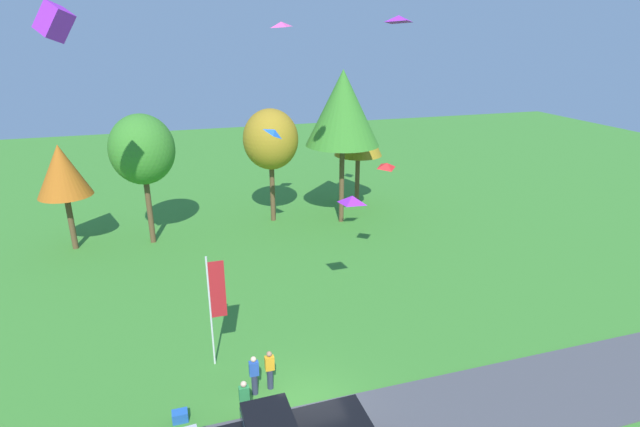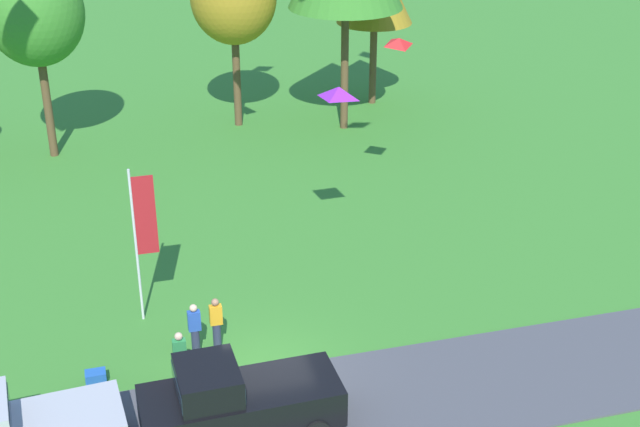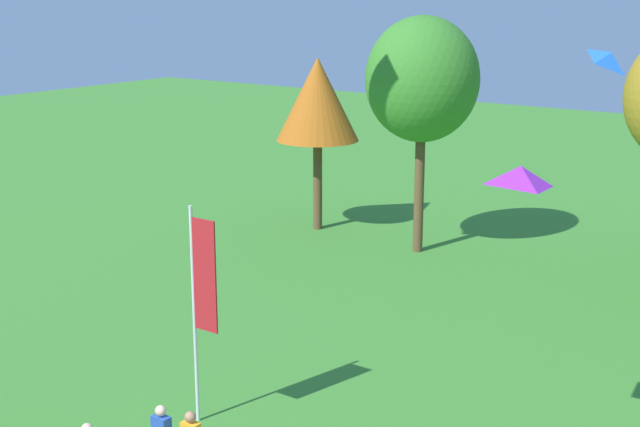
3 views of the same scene
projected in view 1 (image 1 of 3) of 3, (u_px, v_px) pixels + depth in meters
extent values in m
plane|color=#3D842D|center=(306.00, 409.00, 18.73)|extent=(120.00, 120.00, 0.00)
cube|color=black|center=(269.00, 426.00, 15.48)|extent=(1.54, 1.79, 0.80)
cube|color=#19232D|center=(269.00, 426.00, 15.48)|extent=(1.57, 1.76, 0.44)
cylinder|color=black|center=(334.00, 423.00, 17.52)|extent=(0.69, 0.26, 0.68)
cylinder|color=#2D334C|center=(270.00, 379.00, 19.69)|extent=(0.24, 0.24, 0.88)
cube|color=orange|center=(270.00, 363.00, 19.44)|extent=(0.36, 0.22, 0.60)
sphere|color=#9E7051|center=(269.00, 354.00, 19.30)|extent=(0.22, 0.22, 0.22)
cylinder|color=#2D334C|center=(245.00, 410.00, 18.04)|extent=(0.24, 0.24, 0.88)
cube|color=#2D8E47|center=(244.00, 394.00, 17.79)|extent=(0.36, 0.22, 0.60)
sphere|color=beige|center=(244.00, 384.00, 17.64)|extent=(0.22, 0.22, 0.22)
cylinder|color=#2D334C|center=(255.00, 384.00, 19.38)|extent=(0.24, 0.24, 0.88)
cube|color=#2851AD|center=(254.00, 368.00, 19.13)|extent=(0.36, 0.22, 0.60)
sphere|color=beige|center=(253.00, 359.00, 18.99)|extent=(0.22, 0.22, 0.22)
cylinder|color=brown|center=(71.00, 222.00, 32.06)|extent=(0.36, 0.36, 3.63)
cone|color=#B25B19|center=(62.00, 170.00, 30.88)|extent=(3.27, 3.27, 3.27)
cylinder|color=brown|center=(150.00, 210.00, 32.90)|extent=(0.36, 0.36, 4.52)
ellipsoid|color=#387F28|center=(142.00, 149.00, 31.50)|extent=(4.07, 4.07, 4.48)
cylinder|color=brown|center=(273.00, 192.00, 36.84)|extent=(0.36, 0.36, 4.38)
ellipsoid|color=olive|center=(271.00, 139.00, 35.48)|extent=(3.94, 3.94, 4.33)
cylinder|color=brown|center=(342.00, 184.00, 36.38)|extent=(0.36, 0.36, 5.79)
cone|color=#387F28|center=(343.00, 108.00, 34.50)|extent=(5.21, 5.21, 5.21)
cylinder|color=brown|center=(357.00, 180.00, 40.15)|extent=(0.36, 0.36, 4.18)
cone|color=olive|center=(359.00, 131.00, 38.79)|extent=(3.76, 3.76, 3.76)
cylinder|color=silver|center=(211.00, 312.00, 20.44)|extent=(0.08, 0.08, 5.02)
cube|color=red|center=(218.00, 289.00, 20.19)|extent=(0.64, 0.04, 2.51)
cube|color=blue|center=(180.00, 416.00, 18.11)|extent=(0.56, 0.40, 0.40)
pyramid|color=#EA4C9E|center=(281.00, 24.00, 28.97)|extent=(1.23, 1.05, 0.38)
pyramid|color=blue|center=(275.00, 132.00, 29.90)|extent=(1.09, 1.02, 0.74)
cube|color=purple|center=(54.00, 22.00, 20.17)|extent=(1.75, 1.38, 1.73)
pyramid|color=red|center=(387.00, 166.00, 26.14)|extent=(0.95, 0.89, 0.42)
pyramid|color=purple|center=(399.00, 19.00, 20.24)|extent=(1.23, 0.97, 0.36)
pyramid|color=purple|center=(352.00, 200.00, 22.47)|extent=(1.46, 1.46, 0.45)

